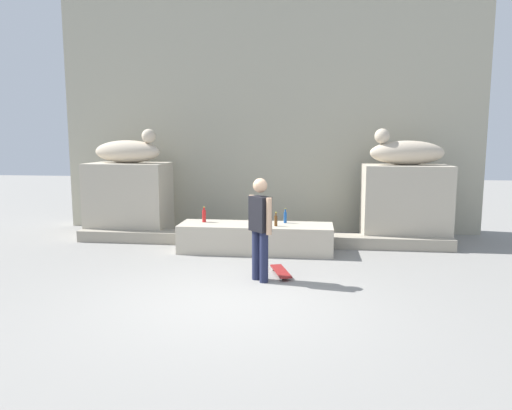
# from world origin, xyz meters

# --- Properties ---
(ground_plane) EXTENTS (40.00, 40.00, 0.00)m
(ground_plane) POSITION_xyz_m (0.00, 0.00, 0.00)
(ground_plane) COLOR gray
(facade_wall) EXTENTS (10.18, 0.60, 5.80)m
(facade_wall) POSITION_xyz_m (0.00, 5.46, 2.90)
(facade_wall) COLOR #AAA690
(facade_wall) RESTS_ON ground_plane
(pedestal_left) EXTENTS (1.81, 1.12, 1.71)m
(pedestal_left) POSITION_xyz_m (-3.12, 4.13, 0.85)
(pedestal_left) COLOR #B7AD99
(pedestal_left) RESTS_ON ground_plane
(pedestal_right) EXTENTS (1.81, 1.12, 1.71)m
(pedestal_right) POSITION_xyz_m (3.12, 4.13, 0.85)
(pedestal_right) COLOR #B7AD99
(pedestal_right) RESTS_ON ground_plane
(statue_reclining_left) EXTENTS (1.66, 0.75, 0.78)m
(statue_reclining_left) POSITION_xyz_m (-3.09, 4.12, 1.99)
(statue_reclining_left) COLOR beige
(statue_reclining_left) RESTS_ON pedestal_left
(statue_reclining_right) EXTENTS (1.65, 0.74, 0.78)m
(statue_reclining_right) POSITION_xyz_m (3.09, 4.12, 1.99)
(statue_reclining_right) COLOR beige
(statue_reclining_right) RESTS_ON pedestal_right
(ledge_block) EXTENTS (3.08, 0.89, 0.57)m
(ledge_block) POSITION_xyz_m (0.00, 2.91, 0.28)
(ledge_block) COLOR #B7AD99
(ledge_block) RESTS_ON ground_plane
(skater) EXTENTS (0.41, 0.41, 1.67)m
(skater) POSITION_xyz_m (0.31, 0.96, 0.92)
(skater) COLOR #1E233F
(skater) RESTS_ON ground_plane
(skateboard) EXTENTS (0.43, 0.82, 0.08)m
(skateboard) POSITION_xyz_m (0.62, 1.32, 0.06)
(skateboard) COLOR maroon
(skateboard) RESTS_ON ground_plane
(bottle_blue) EXTENTS (0.06, 0.06, 0.30)m
(bottle_blue) POSITION_xyz_m (0.58, 3.13, 0.69)
(bottle_blue) COLOR #194C99
(bottle_blue) RESTS_ON ledge_block
(bottle_brown) EXTENTS (0.06, 0.06, 0.28)m
(bottle_brown) POSITION_xyz_m (0.42, 2.76, 0.68)
(bottle_brown) COLOR #593314
(bottle_brown) RESTS_ON ledge_block
(bottle_red) EXTENTS (0.08, 0.08, 0.32)m
(bottle_red) POSITION_xyz_m (-1.09, 3.02, 0.70)
(bottle_red) COLOR red
(bottle_red) RESTS_ON ledge_block
(stair_step) EXTENTS (8.06, 0.50, 0.25)m
(stair_step) POSITION_xyz_m (0.00, 3.54, 0.12)
(stair_step) COLOR gray
(stair_step) RESTS_ON ground_plane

